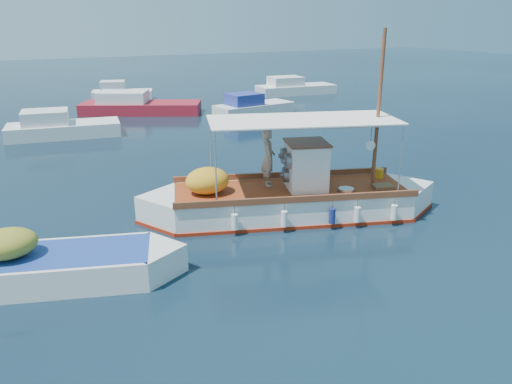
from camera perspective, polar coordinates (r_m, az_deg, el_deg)
name	(u,v)px	position (r m, az deg, el deg)	size (l,w,h in m)	color
ground	(286,223)	(17.14, 3.51, -3.60)	(160.00, 160.00, 0.00)	black
fishing_caique	(289,199)	(17.68, 3.74, -0.84)	(10.25, 5.20, 6.57)	white
dinghy	(46,269)	(14.46, -22.89, -8.11)	(7.01, 3.52, 1.79)	white
bg_boat_nw	(60,128)	(31.72, -21.46, 6.77)	(6.57, 3.24, 1.80)	silver
bg_boat_n	(137,107)	(38.09, -13.39, 9.49)	(8.91, 6.24, 1.80)	maroon
bg_boat_ne	(252,108)	(36.39, -0.46, 9.56)	(6.03, 3.03, 1.80)	silver
bg_boat_e	(294,89)	(46.85, 4.33, 11.70)	(7.35, 3.27, 1.80)	silver
bg_boat_far_n	(121,94)	(44.81, -15.21, 10.75)	(5.32, 3.29, 1.80)	silver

